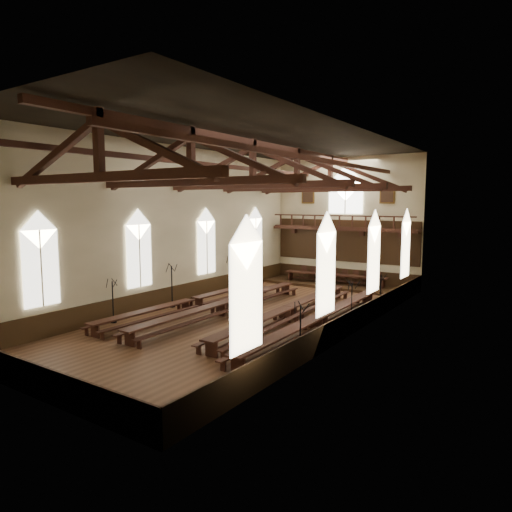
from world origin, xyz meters
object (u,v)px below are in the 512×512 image
Objects in this scene: high_table at (335,276)px; candelabrum_right_far at (380,300)px; refectory_row_d at (319,319)px; refectory_row_b at (225,305)px; candelabrum_left_near at (113,309)px; candelabrum_left_mid at (172,294)px; dais at (335,285)px; candelabrum_left_far at (231,281)px; candelabrum_right_mid at (351,314)px; candelabrum_right_near at (300,341)px; refectory_row_a at (192,302)px; refectory_row_c at (288,310)px.

candelabrum_right_far reaches higher than high_table.
refectory_row_b is at bearing -179.68° from refectory_row_d.
candelabrum_left_mid reaches higher than candelabrum_left_near.
dais is 8.24m from candelabrum_left_far.
refectory_row_d is 5.89× the size of candelabrum_right_mid.
candelabrum_right_mid reaches higher than candelabrum_right_near.
candelabrum_left_far is (-5.44, -6.15, -0.05)m from high_table.
dais is at bearing 72.60° from refectory_row_a.
candelabrum_left_near is (-3.89, -4.79, 0.16)m from refectory_row_b.
candelabrum_left_near is at bearing -136.27° from candelabrum_right_far.
dais is 4.73× the size of candelabrum_right_near.
candelabrum_left_mid is (-1.64, -0.04, 0.29)m from refectory_row_a.
refectory_row_b is 11.96m from high_table.
refectory_row_b is (2.24, 0.27, 0.04)m from refectory_row_a.
high_table reaches higher than refectory_row_d.
candelabrum_right_near reaches higher than refectory_row_a.
refectory_row_a is at bearing -168.67° from refectory_row_c.
candelabrum_right_near is at bearing -90.00° from candelabrum_right_mid.
candelabrum_left_mid reaches higher than refectory_row_d.
candelabrum_left_mid is at bearing -178.56° from refectory_row_a.
refectory_row_a is 1.26× the size of dais.
candelabrum_left_near is (-7.60, -5.72, 0.16)m from refectory_row_c.
candelabrum_left_near is (-5.44, -16.65, -0.11)m from high_table.
dais is 13.35m from candelabrum_left_mid.
candelabrum_right_far is (9.46, 6.10, 0.17)m from refectory_row_a.
candelabrum_right_far reaches higher than dais.
refectory_row_d is at bearing 2.08° from refectory_row_a.
candelabrum_left_near is 1.04× the size of candelabrum_right_far.
high_table is at bearing 71.90° from candelabrum_left_near.
candelabrum_left_mid is at bearing -114.10° from dais.
candelabrum_right_far is (11.10, 10.62, -0.03)m from candelabrum_left_near.
refectory_row_d is 6.20× the size of candelabrum_right_near.
candelabrum_right_mid reaches higher than refectory_row_d.
candelabrum_left_far is at bearing -131.52° from dais.
high_table is at bearing 82.52° from refectory_row_b.
refectory_row_d is (6.03, 0.03, 0.01)m from refectory_row_b.
candelabrum_left_far is (-1.64, 5.98, 0.25)m from refectory_row_a.
refectory_row_a is at bearing -170.38° from candelabrum_right_mid.
refectory_row_b is 6.15× the size of candelabrum_right_near.
candelabrum_left_far is 11.93m from candelabrum_right_mid.
candelabrum_right_near is (11.10, 0.61, -0.00)m from candelabrum_left_near.
refectory_row_b is at bearing 4.53° from candelabrum_left_mid.
dais is 4.16× the size of candelabrum_left_mid.
dais is 4.50× the size of candelabrum_right_mid.
refectory_row_c is 6.37× the size of candelabrum_right_far.
refectory_row_d is 1.84× the size of high_table.
refectory_row_b is 8.34m from candelabrum_right_near.
candelabrum_right_far is at bearing -46.82° from high_table.
refectory_row_a is at bearing 157.54° from candelabrum_right_near.
refectory_row_b is at bearing 149.93° from candelabrum_right_near.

